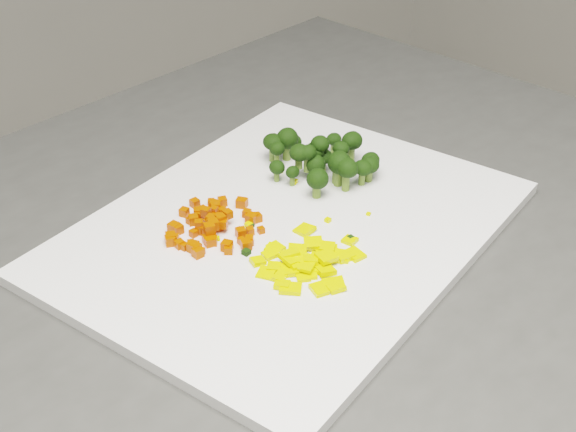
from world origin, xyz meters
TOP-DOWN VIEW (x-y plane):
  - cutting_board at (0.05, 0.36)m, footprint 0.52×0.45m
  - carrot_pile at (-0.01, 0.40)m, footprint 0.10×0.10m
  - pepper_pile at (0.03, 0.30)m, footprint 0.11×0.11m
  - broccoli_pile at (0.14, 0.42)m, footprint 0.12×0.12m
  - carrot_cube_0 at (0.02, 0.37)m, footprint 0.01×0.01m
  - carrot_cube_1 at (-0.00, 0.40)m, footprint 0.01×0.01m
  - carrot_cube_2 at (-0.01, 0.35)m, footprint 0.01×0.01m
  - carrot_cube_3 at (-0.02, 0.40)m, footprint 0.01×0.01m
  - carrot_cube_4 at (-0.02, 0.44)m, footprint 0.01×0.01m
  - carrot_cube_5 at (0.01, 0.37)m, footprint 0.01×0.01m
  - carrot_cube_6 at (-0.01, 0.39)m, footprint 0.01×0.01m
  - carrot_cube_7 at (-0.02, 0.36)m, footprint 0.01×0.01m
  - carrot_cube_8 at (-0.05, 0.39)m, footprint 0.01×0.01m
  - carrot_cube_9 at (-0.01, 0.35)m, footprint 0.01×0.01m
  - carrot_cube_10 at (-0.05, 0.39)m, footprint 0.01×0.01m
  - carrot_cube_11 at (0.01, 0.42)m, footprint 0.01×0.01m
  - carrot_cube_12 at (-0.02, 0.42)m, footprint 0.01×0.01m
  - carrot_cube_13 at (-0.02, 0.39)m, footprint 0.01×0.01m
  - carrot_cube_14 at (0.00, 0.36)m, footprint 0.01×0.01m
  - carrot_cube_15 at (0.01, 0.42)m, footprint 0.01×0.01m
  - carrot_cube_16 at (-0.01, 0.42)m, footprint 0.01×0.01m
  - carrot_cube_17 at (-0.05, 0.37)m, footprint 0.01×0.01m
  - carrot_cube_18 at (0.00, 0.40)m, footprint 0.01×0.01m
  - carrot_cube_19 at (-0.03, 0.42)m, footprint 0.01×0.01m
  - carrot_cube_20 at (-0.01, 0.43)m, footprint 0.01×0.01m
  - carrot_cube_21 at (-0.04, 0.40)m, footprint 0.01×0.01m
  - carrot_cube_22 at (-0.06, 0.41)m, footprint 0.01×0.01m
  - carrot_cube_23 at (0.03, 0.42)m, footprint 0.01×0.01m
  - carrot_cube_24 at (-0.03, 0.38)m, footprint 0.01×0.01m
  - carrot_cube_25 at (0.02, 0.43)m, footprint 0.01×0.01m
  - carrot_cube_26 at (-0.01, 0.41)m, footprint 0.01×0.01m
  - carrot_cube_27 at (-0.06, 0.41)m, footprint 0.01×0.01m
  - carrot_cube_28 at (-0.00, 0.43)m, footprint 0.01×0.01m
  - carrot_cube_29 at (-0.02, 0.36)m, footprint 0.01×0.01m
  - carrot_cube_30 at (-0.05, 0.38)m, footprint 0.01×0.01m
  - carrot_cube_31 at (-0.01, 0.39)m, footprint 0.01×0.01m
  - carrot_cube_32 at (-0.02, 0.40)m, footprint 0.01×0.01m
  - carrot_cube_33 at (-0.01, 0.45)m, footprint 0.01×0.01m
  - carrot_cube_34 at (-0.01, 0.41)m, footprint 0.01×0.01m
  - carrot_cube_35 at (-0.03, 0.39)m, footprint 0.01×0.01m
  - carrot_cube_36 at (-0.03, 0.38)m, footprint 0.01×0.01m
  - carrot_cube_37 at (0.01, 0.43)m, footprint 0.01×0.01m
  - carrot_cube_38 at (0.00, 0.37)m, footprint 0.01×0.01m
  - carrot_cube_39 at (-0.01, 0.43)m, footprint 0.01×0.01m
  - carrot_cube_40 at (-0.06, 0.41)m, footprint 0.01×0.01m
  - carrot_cube_41 at (0.03, 0.42)m, footprint 0.01×0.01m
  - carrot_cube_42 at (-0.00, 0.42)m, footprint 0.01×0.01m
  - carrot_cube_43 at (0.01, 0.44)m, footprint 0.01×0.01m
  - carrot_cube_44 at (-0.05, 0.37)m, footprint 0.01×0.01m
  - carrot_cube_45 at (-0.02, 0.40)m, footprint 0.01×0.01m
  - carrot_cube_46 at (0.03, 0.38)m, footprint 0.01×0.01m
  - carrot_cube_47 at (-0.03, 0.39)m, footprint 0.01×0.01m
  - carrot_cube_48 at (-0.00, 0.41)m, footprint 0.01×0.01m
  - carrot_cube_49 at (0.02, 0.39)m, footprint 0.01×0.01m
  - carrot_cube_50 at (-0.03, 0.40)m, footprint 0.01×0.01m
  - carrot_cube_51 at (-0.05, 0.42)m, footprint 0.01×0.01m
  - carrot_cube_52 at (0.01, 0.43)m, footprint 0.01×0.01m
  - carrot_cube_53 at (0.03, 0.39)m, footprint 0.01×0.01m
  - carrot_cube_54 at (0.01, 0.43)m, footprint 0.01×0.01m
  - carrot_cube_55 at (-0.03, 0.38)m, footprint 0.01×0.01m
  - carrot_cube_56 at (-0.03, 0.40)m, footprint 0.01×0.01m
  - carrot_cube_57 at (-0.01, 0.41)m, footprint 0.01×0.01m
  - carrot_cube_58 at (0.03, 0.40)m, footprint 0.01×0.01m
  - carrot_cube_59 at (-0.04, 0.42)m, footprint 0.01×0.01m
  - carrot_cube_60 at (-0.01, 0.40)m, footprint 0.01×0.01m
  - carrot_cube_61 at (-0.01, 0.40)m, footprint 0.01×0.01m
  - carrot_cube_62 at (0.02, 0.39)m, footprint 0.01×0.01m
  - carrot_cube_63 at (-0.06, 0.40)m, footprint 0.01×0.01m
  - carrot_cube_64 at (-0.01, 0.36)m, footprint 0.01×0.01m
  - carrot_cube_65 at (-0.03, 0.40)m, footprint 0.01×0.01m
  - carrot_cube_66 at (-0.01, 0.40)m, footprint 0.01×0.01m
  - carrot_cube_67 at (-0.06, 0.39)m, footprint 0.01×0.01m
  - carrot_cube_68 at (-0.02, 0.40)m, footprint 0.01×0.01m
  - carrot_cube_69 at (-0.05, 0.38)m, footprint 0.01×0.01m
  - carrot_cube_70 at (0.00, 0.38)m, footprint 0.01×0.01m
  - carrot_cube_71 at (-0.00, 0.36)m, footprint 0.01×0.01m
  - pepper_chunk_0 at (0.05, 0.30)m, footprint 0.02×0.02m
  - pepper_chunk_1 at (0.01, 0.33)m, footprint 0.02×0.02m
  - pepper_chunk_2 at (0.02, 0.29)m, footprint 0.02×0.02m
  - pepper_chunk_3 at (0.05, 0.30)m, footprint 0.02×0.02m
  - pepper_chunk_4 at (0.04, 0.29)m, footprint 0.02×0.02m
  - pepper_chunk_5 at (-0.01, 0.31)m, footprint 0.02×0.02m
  - pepper_chunk_6 at (0.01, 0.34)m, footprint 0.01×0.02m
  - pepper_chunk_7 at (0.02, 0.30)m, footprint 0.02×0.02m
  - pepper_chunk_8 at (0.01, 0.30)m, footprint 0.02×0.02m
  - pepper_chunk_9 at (0.03, 0.28)m, footprint 0.02×0.02m
  - pepper_chunk_10 at (0.01, 0.28)m, footprint 0.02×0.02m
  - pepper_chunk_11 at (0.01, 0.31)m, footprint 0.02×0.02m
  - pepper_chunk_12 at (0.05, 0.30)m, footprint 0.02×0.02m
  - pepper_chunk_13 at (0.02, 0.30)m, footprint 0.02×0.02m
  - pepper_chunk_14 at (0.05, 0.34)m, footprint 0.02×0.02m
  - pepper_chunk_15 at (0.08, 0.30)m, footprint 0.02×0.02m
  - pepper_chunk_16 at (0.02, 0.29)m, footprint 0.02×0.02m
  - pepper_chunk_17 at (0.02, 0.25)m, footprint 0.02×0.02m
  - pepper_chunk_18 at (0.07, 0.28)m, footprint 0.02×0.02m
  - pepper_chunk_19 at (0.03, 0.30)m, footprint 0.02×0.02m
  - pepper_chunk_20 at (0.06, 0.28)m, footprint 0.02×0.02m
  - pepper_chunk_21 at (0.02, 0.31)m, footprint 0.02×0.02m
  - pepper_chunk_22 at (0.02, 0.26)m, footprint 0.03×0.02m
  - pepper_chunk_23 at (0.05, 0.31)m, footprint 0.02×0.02m
  - pepper_chunk_24 at (-0.01, 0.28)m, footprint 0.03×0.03m
  - pepper_chunk_25 at (-0.02, 0.29)m, footprint 0.02×0.02m
  - pepper_chunk_26 at (-0.01, 0.33)m, footprint 0.02×0.01m
  - pepper_chunk_27 at (0.00, 0.30)m, footprint 0.02×0.02m
  - pepper_chunk_28 at (0.04, 0.31)m, footprint 0.02×0.02m
  - pepper_chunk_29 at (0.05, 0.29)m, footprint 0.02×0.02m
  - pepper_chunk_30 at (0.01, 0.31)m, footprint 0.02×0.02m
  - pepper_chunk_31 at (0.00, 0.26)m, footprint 0.02×0.02m
  - pepper_chunk_32 at (-0.02, 0.31)m, footprint 0.02×0.02m
  - pepper_chunk_33 at (0.01, 0.29)m, footprint 0.02×0.02m
  - pepper_chunk_34 at (0.01, 0.30)m, footprint 0.02×0.02m
  - pepper_chunk_35 at (-0.01, 0.30)m, footprint 0.02×0.02m
  - pepper_chunk_36 at (0.01, 0.29)m, footprint 0.02×0.02m
  - pepper_chunk_37 at (0.04, 0.29)m, footprint 0.02×0.02m
  - pepper_chunk_38 at (0.00, 0.33)m, footprint 0.01×0.01m
  - broccoli_floret_0 at (0.11, 0.42)m, footprint 0.03×0.03m
  - broccoli_floret_1 at (0.14, 0.39)m, footprint 0.04×0.04m
  - broccoli_floret_2 at (0.18, 0.41)m, footprint 0.03×0.03m
  - broccoli_floret_3 at (0.16, 0.37)m, footprint 0.03×0.03m
  - broccoli_floret_4 at (0.12, 0.47)m, footprint 0.03×0.03m
  - broccoli_floret_5 at (0.13, 0.47)m, footprint 0.04×0.04m
  - broccoli_floret_6 at (0.11, 0.46)m, footprint 0.02×0.02m
  - broccoli_floret_7 at (0.14, 0.47)m, footprint 0.02×0.02m
  - broccoli_floret_8 at (0.14, 0.37)m, footprint 0.03×0.03m
  - broccoli_floret_9 at (0.17, 0.37)m, footprint 0.03×0.03m
  - broccoli_floret_10 at (0.11, 0.38)m, footprint 0.03×0.03m
  - broccoli_floret_11 at (0.10, 0.42)m, footprint 0.02×0.02m
  - broccoli_floret_12 at (0.12, 0.42)m, footprint 0.03×0.03m
  - broccoli_floret_13 at (0.14, 0.42)m, footprint 0.03×0.03m
  - broccoli_floret_14 at (0.13, 0.41)m, footprint 0.03×0.03m
  - broccoli_floret_15 at (0.16, 0.41)m, footprint 0.02×0.02m
  - broccoli_floret_16 at (0.18, 0.44)m, footprint 0.02×0.02m
  - broccoli_floret_17 at (0.14, 0.42)m, footprint 0.03×0.03m
  - broccoli_floret_18 at (0.09, 0.43)m, footprint 0.02×0.02m
  - broccoli_floret_19 at (0.13, 0.42)m, footprint 0.03×0.03m
  - broccoli_floret_20 at (0.18, 0.38)m, footprint 0.03×0.03m
  - broccoli_floret_21 at (0.14, 0.39)m, footprint 0.03×0.03m
  - stray_bit_0 at (-0.01, 0.35)m, footprint 0.01×0.01m
  - stray_bit_1 at (0.11, 0.45)m, footprint 0.01×0.01m
  - stray_bit_2 at (0.08, 0.34)m, footprint 0.01×0.01m
  - stray_bit_3 at (-0.02, 0.38)m, footprint 0.01×0.01m
  - stray_bit_4 at (-0.02, 0.40)m, footprint 0.01×0.01m
  - stray_bit_5 at (0.08, 0.30)m, footprint 0.01×0.01m
  - stray_bit_6 at (0.02, 0.38)m, footprint 0.01×0.01m
  - stray_bit_7 at (-0.03, 0.39)m, footprint 0.00×0.00m
  - stray_bit_8 at (0.12, 0.32)m, footprint 0.01×0.01m
  - stray_bit_9 at (0.10, 0.42)m, footprint 0.01×0.01m
  - stray_bit_10 at (0.02, 0.38)m, footprint 0.01×0.01m
  - stray_bit_11 at (-0.05, 0.38)m, footprint 0.00×0.00m

SIDE VIEW (x-z plane):
  - cutting_board at x=0.05m, z-range 0.90..0.91m
  - stray_bit_8 at x=0.12m, z-range 0.91..0.91m
  - stray_bit_7 at x=-0.03m, z-range 0.91..0.91m
  - stray_bit_11 at x=-0.05m, z-range 0.91..0.91m
  - pepper_chunk_32 at x=-0.02m, z-range 0.91..0.92m
  - pepper_chunk_22 at x=0.02m, z-range 0.91..0.92m
  - pepper_chunk_10 at x=0.01m, z-range 0.91..0.92m
  - pepper_chunk_19 at x=0.03m, z-range 0.91..0.92m
  - stray_bit_3 at x=-0.02m, z-range 0.91..0.92m
  - pepper_chunk_33 at x=0.01m, z-range 0.91..0.92m
  - pepper_chunk_15 at x=0.08m, z-range 0.91..0.92m
  - pepper_chunk_6 at x=0.01m, z-range 0.91..0.92m
  - stray_bit_5 at x=0.08m, z-range 0.91..0.92m
  - stray_bit_10 at x=0.02m, z-range 0.91..0.92m
  - pepper_chunk_12 at x=0.05m, z-range 0.91..0.92m
  - stray_bit_2 at x=0.08m, z-range 0.91..0.92m
  - pepper_chunk_37 at x=0.04m, z-range 0.91..0.92m
  - stray_bit_1 at x=0.11m, z-range 0.91..0.92m
  - pepper_chunk_14 at x=0.05m, z-range 0.91..0.92m
  - pepper_chunk_34 at x=0.01m, z-range 0.91..0.92m
  - pepper_chunk_2 at x=0.02m, z-range 0.91..0.92m
  - pepper_chunk_24 at x=-0.01m, z-range 0.91..0.92m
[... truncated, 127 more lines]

